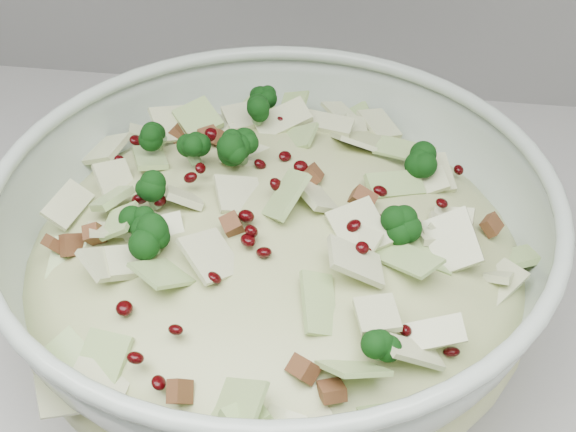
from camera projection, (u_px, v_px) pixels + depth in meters
The scene contains 2 objects.
mixing_bowl at pixel (275, 266), 0.56m from camera, with size 0.47×0.47×0.15m.
salad at pixel (275, 241), 0.55m from camera, with size 0.48×0.48×0.15m.
Camera 1 is at (0.74, 1.20, 1.37)m, focal length 50.00 mm.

